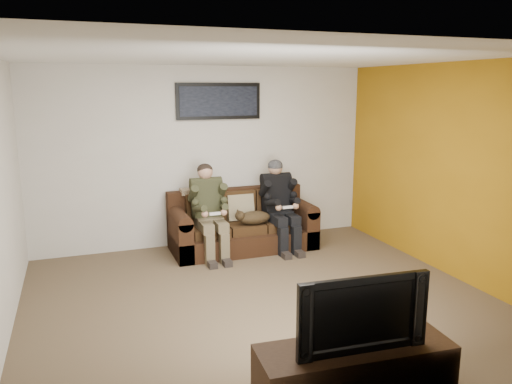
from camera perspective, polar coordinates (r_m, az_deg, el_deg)
name	(u,v)px	position (r m, az deg, el deg)	size (l,w,h in m)	color
floor	(260,300)	(5.64, 0.46, -12.19)	(5.00, 5.00, 0.00)	brown
ceiling	(260,56)	(5.15, 0.51, 15.23)	(5.00, 5.00, 0.00)	silver
wall_back	(206,157)	(7.36, -5.70, 4.04)	(5.00, 5.00, 0.00)	beige
wall_front	(384,248)	(3.30, 14.44, -6.16)	(5.00, 5.00, 0.00)	beige
wall_right	(452,171)	(6.54, 21.47, 2.27)	(4.50, 4.50, 0.00)	beige
accent_wall_right	(451,171)	(6.53, 21.41, 2.27)	(4.50, 4.50, 0.00)	#A36E10
sofa	(241,226)	(7.27, -1.69, -3.95)	(2.04, 0.88, 0.83)	black
throw_pillow	(240,207)	(7.24, -1.80, -1.75)	(0.39, 0.11, 0.37)	#978763
throw_blanket	(195,191)	(7.23, -7.00, 0.11)	(0.42, 0.20, 0.07)	tan
person_left	(209,206)	(6.87, -5.41, -1.59)	(0.51, 0.87, 1.26)	brown
person_right	(279,200)	(7.20, 2.68, -0.90)	(0.51, 0.86, 1.27)	black
cat	(253,217)	(7.00, -0.36, -2.93)	(0.66, 0.26, 0.24)	#43311A
framed_poster	(219,101)	(7.31, -4.28, 10.30)	(1.25, 0.05, 0.52)	black
tv_stand	(354,374)	(3.98, 11.15, -19.74)	(1.46, 0.47, 0.46)	#311D10
television	(357,309)	(3.74, 11.48, -13.01)	(0.99, 0.13, 0.57)	black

